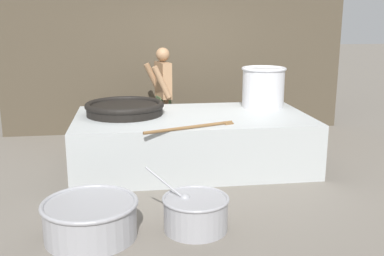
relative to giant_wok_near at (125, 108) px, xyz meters
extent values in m
plane|color=slate|center=(0.94, -0.18, -0.85)|extent=(60.00, 60.00, 0.00)
cube|color=#4C4233|center=(0.94, 2.02, 1.33)|extent=(6.34, 0.24, 4.36)
cube|color=#B2B7B7|center=(0.94, -0.18, -0.47)|extent=(3.29, 1.80, 0.75)
cylinder|color=black|center=(0.00, 0.00, -0.03)|extent=(1.08, 1.08, 0.14)
torus|color=black|center=(0.00, 0.00, 0.04)|extent=(1.12, 1.12, 0.09)
cylinder|color=silver|center=(2.12, 0.28, 0.20)|extent=(0.64, 0.64, 0.59)
torus|color=silver|center=(2.12, 0.28, 0.50)|extent=(0.68, 0.68, 0.04)
cylinder|color=brown|center=(0.80, -0.98, -0.08)|extent=(1.18, 0.47, 0.04)
cube|color=brown|center=(1.33, -0.78, -0.09)|extent=(0.15, 0.14, 0.02)
cylinder|color=#9E7551|center=(0.66, 0.98, -0.45)|extent=(0.12, 0.12, 0.80)
cylinder|color=#9E7551|center=(0.62, 1.15, -0.45)|extent=(0.12, 0.12, 0.80)
cube|color=#4C663F|center=(0.64, 1.07, -0.29)|extent=(0.24, 0.28, 0.52)
cube|color=#9E7551|center=(0.64, 1.07, 0.25)|extent=(0.26, 0.51, 0.59)
cylinder|color=#9E7551|center=(0.59, 0.81, 0.24)|extent=(0.34, 0.17, 0.55)
cylinder|color=#9E7551|center=(0.49, 1.28, 0.24)|extent=(0.34, 0.17, 0.55)
sphere|color=#9E7551|center=(0.64, 1.07, 0.67)|extent=(0.23, 0.23, 0.23)
cylinder|color=#9E9EA3|center=(0.69, -2.21, -0.68)|extent=(0.65, 0.65, 0.33)
torus|color=#9E9EA3|center=(0.69, -2.21, -0.52)|extent=(0.68, 0.68, 0.03)
cylinder|color=#6B9347|center=(0.69, -2.21, -0.61)|extent=(0.57, 0.57, 0.08)
sphere|color=#9E9EA3|center=(0.59, -2.16, -0.54)|extent=(0.12, 0.12, 0.12)
cylinder|color=#9E9EA3|center=(0.40, -2.06, -0.39)|extent=(0.40, 0.21, 0.32)
cylinder|color=#9E9EA3|center=(-0.34, -2.23, -0.67)|extent=(0.90, 0.90, 0.35)
torus|color=#9E9EA3|center=(-0.34, -2.23, -0.49)|extent=(0.94, 0.94, 0.04)
cylinder|color=tan|center=(-0.34, -2.23, -0.59)|extent=(0.79, 0.79, 0.09)
camera|label=1|loc=(0.07, -6.36, 1.24)|focal=42.00mm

